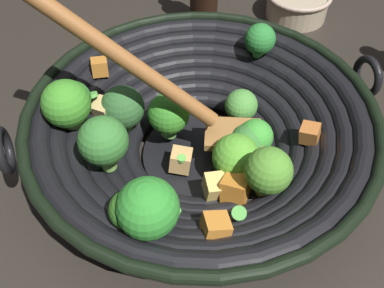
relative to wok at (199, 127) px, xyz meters
name	(u,v)px	position (x,y,z in m)	size (l,w,h in m)	color
ground_plane	(200,157)	(0.00, 0.00, -0.06)	(4.00, 4.00, 0.00)	#28231E
wok	(199,127)	(0.00, 0.00, 0.00)	(0.42, 0.42, 0.25)	black
prep_bowl	(297,4)	(-0.38, -0.09, -0.04)	(0.12, 0.12, 0.05)	tan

